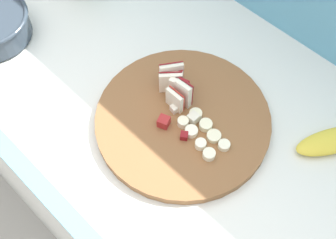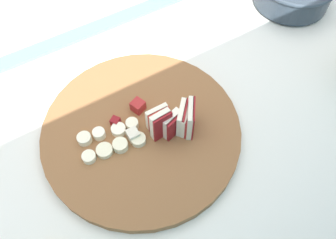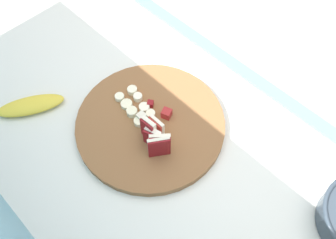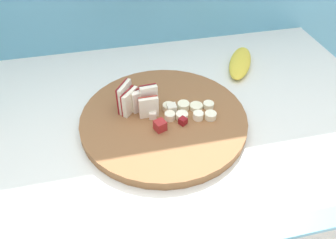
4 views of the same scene
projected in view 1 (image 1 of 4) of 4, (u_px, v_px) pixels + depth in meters
ground at (158, 216)px, 1.69m from camera, size 10.00×10.00×0.00m
tiled_countertop at (155, 168)px, 1.32m from camera, size 1.31×0.67×0.87m
tile_backsplash at (243, 40)px, 1.20m from camera, size 2.40×0.04×1.46m
cutting_board at (183, 120)px, 0.89m from camera, size 0.36×0.36×0.02m
apple_wedge_fan at (175, 85)px, 0.89m from camera, size 0.09×0.07×0.06m
apple_dice_pile at (178, 118)px, 0.87m from camera, size 0.08×0.09×0.02m
banana_slice_rows at (202, 134)px, 0.86m from camera, size 0.12×0.07×0.02m
banana_peel at (334, 141)px, 0.87m from camera, size 0.13×0.17×0.03m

